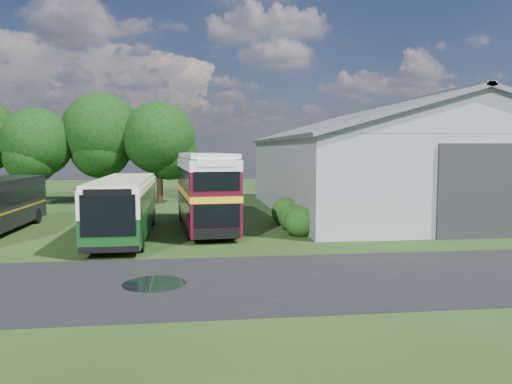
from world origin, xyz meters
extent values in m
plane|color=#173210|center=(0.00, 0.00, 0.00)|extent=(120.00, 120.00, 0.00)
cube|color=black|center=(3.00, -3.00, 0.00)|extent=(60.00, 8.00, 0.02)
cylinder|color=black|center=(-1.50, -3.00, 0.00)|extent=(2.20, 2.20, 0.01)
cube|color=gray|center=(15.00, 16.00, 2.75)|extent=(18.00, 24.00, 5.50)
cube|color=#2D3033|center=(15.00, 3.92, 2.50)|extent=(5.20, 0.18, 5.00)
cylinder|color=black|center=(-13.00, 23.50, 1.53)|extent=(0.56, 0.56, 3.06)
sphere|color=black|center=(-13.00, 23.50, 5.27)|extent=(5.78, 5.78, 5.78)
cylinder|color=black|center=(-8.00, 24.80, 1.80)|extent=(0.56, 0.56, 3.60)
sphere|color=black|center=(-8.00, 24.80, 6.20)|extent=(6.80, 6.80, 6.80)
cylinder|color=black|center=(-3.00, 23.80, 1.66)|extent=(0.56, 0.56, 3.31)
sphere|color=black|center=(-3.00, 23.80, 5.70)|extent=(6.26, 6.26, 6.26)
sphere|color=#194714|center=(5.60, 6.00, 0.00)|extent=(1.70, 1.70, 1.70)
sphere|color=#194714|center=(5.60, 8.00, 0.00)|extent=(1.60, 1.60, 1.60)
sphere|color=#194714|center=(5.60, 10.00, 0.00)|extent=(1.80, 1.80, 1.80)
cube|color=#103D16|center=(-3.77, 6.74, 1.74)|extent=(2.83, 11.51, 2.85)
cube|color=#480A17|center=(0.59, 9.02, 2.39)|extent=(3.50, 10.57, 4.15)
camera|label=1|loc=(-0.14, -20.31, 4.66)|focal=35.00mm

